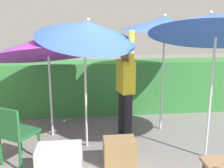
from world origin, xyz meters
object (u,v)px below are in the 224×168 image
Objects in this scene: person_vendor at (125,86)px; crate_cardboard at (119,151)px; umbrella_yellow at (86,30)px; cooler_box at (60,161)px; umbrella_orange at (165,25)px; umbrella_rainbow at (45,46)px; umbrella_navy at (214,25)px; chair_plastic at (15,132)px.

person_vendor is 4.12× the size of crate_cardboard.
person_vendor is 1.21m from crate_cardboard.
cooler_box is at bearing -116.19° from umbrella_yellow.
umbrella_orange is 1.28m from person_vendor.
umbrella_yellow is at bearing -158.18° from umbrella_orange.
umbrella_rainbow is 2.10m from umbrella_orange.
umbrella_orange reaches higher than cooler_box.
umbrella_orange is 4.70× the size of crate_cardboard.
umbrella_navy reaches higher than cooler_box.
umbrella_rainbow is at bearing -178.03° from umbrella_orange.
umbrella_orange is at bearing 19.67° from person_vendor.
umbrella_orange is (2.07, 0.07, 0.35)m from umbrella_rainbow.
umbrella_orange is 2.33m from crate_cardboard.
crate_cardboard is (-0.96, -1.19, -1.76)m from umbrella_orange.
person_vendor is (0.65, 0.29, -0.96)m from umbrella_yellow.
umbrella_orange is 2.41× the size of chair_plastic.
umbrella_navy is 1.71m from person_vendor.
umbrella_yellow is at bearing 161.95° from umbrella_navy.
umbrella_navy reaches higher than umbrella_orange.
person_vendor is 1.71m from cooler_box.
umbrella_rainbow is 2.64m from umbrella_navy.
cooler_box is at bearing -142.27° from umbrella_orange.
umbrella_orange is at bearing 23.11° from chair_plastic.
umbrella_rainbow is at bearing 171.95° from person_vendor.
crate_cardboard is at bearing -5.95° from chair_plastic.
umbrella_yellow is at bearing 24.77° from chair_plastic.
crate_cardboard is at bearing -128.83° from umbrella_orange.
umbrella_navy reaches higher than umbrella_yellow.
person_vendor is at bearing 76.17° from crate_cardboard.
umbrella_rainbow is 1.51m from person_vendor.
chair_plastic is (-1.04, -0.48, -1.38)m from umbrella_yellow.
person_vendor is at bearing 24.14° from umbrella_yellow.
cooler_box is 0.86m from crate_cardboard.
umbrella_orange is 2.87m from cooler_box.
umbrella_orange reaches higher than umbrella_rainbow.
umbrella_navy reaches higher than umbrella_rainbow.
person_vendor is 2.11× the size of chair_plastic.
umbrella_orange is 1.49m from umbrella_yellow.
cooler_box reaches higher than crate_cardboard.
person_vendor reaches higher than crate_cardboard.
person_vendor is (-1.07, 0.85, -1.03)m from umbrella_navy.
umbrella_yellow reaches higher than cooler_box.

